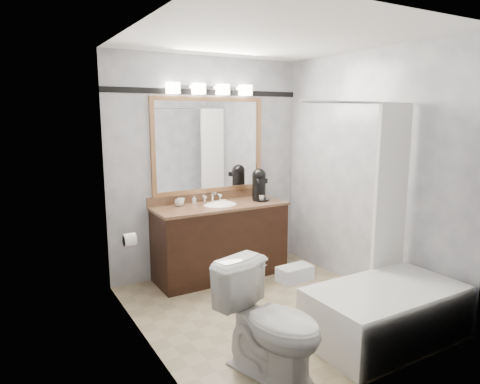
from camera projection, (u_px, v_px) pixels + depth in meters
The scene contains 14 objects.
room at pixel (271, 182), 3.89m from camera, with size 2.42×2.62×2.52m.
vanity at pixel (220, 239), 4.90m from camera, with size 1.53×0.58×0.97m.
mirror at pixel (209, 145), 4.94m from camera, with size 1.40×0.04×1.10m.
vanity_light_bar at pixel (210, 89), 4.78m from camera, with size 1.02×0.14×0.12m.
accent_stripe at pixel (208, 92), 4.84m from camera, with size 2.40×0.01×0.06m, color black.
bathtub at pixel (385, 305), 3.57m from camera, with size 1.30×0.75×1.96m.
tp_roll at pixel (129, 240), 3.99m from camera, with size 0.12×0.12×0.11m, color white.
toilet at pixel (271, 322), 3.02m from camera, with size 0.45×0.79×0.81m, color white.
tissue_box at pixel (295, 273), 2.72m from camera, with size 0.23×0.12×0.09m, color white.
coffee_maker at pixel (259, 184), 5.06m from camera, with size 0.19×0.24×0.37m.
cup_left at pixel (179, 203), 4.73m from camera, with size 0.09×0.09×0.07m, color white.
cup_right at pixel (181, 202), 4.78m from camera, with size 0.08×0.08×0.08m, color white.
soap_bottle_a at pixel (194, 200), 4.85m from camera, with size 0.04×0.04×0.09m, color white.
soap_bar at pixel (223, 201), 4.97m from camera, with size 0.07×0.05×0.02m, color beige.
Camera 1 is at (-2.18, -3.18, 1.85)m, focal length 32.00 mm.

